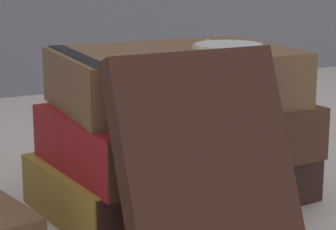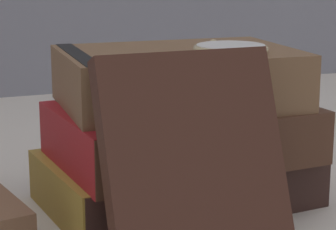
{
  "view_description": "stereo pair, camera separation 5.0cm",
  "coord_description": "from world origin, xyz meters",
  "px_view_note": "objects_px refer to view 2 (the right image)",
  "views": [
    {
      "loc": [
        -0.24,
        -0.43,
        0.19
      ],
      "look_at": [
        -0.02,
        0.01,
        0.08
      ],
      "focal_mm": 75.0,
      "sensor_mm": 36.0,
      "label": 1
    },
    {
      "loc": [
        -0.2,
        -0.45,
        0.19
      ],
      "look_at": [
        -0.02,
        0.01,
        0.08
      ],
      "focal_mm": 75.0,
      "sensor_mm": 36.0,
      "label": 2
    }
  ],
  "objects_px": {
    "book_flat_bottom": "(169,179)",
    "book_flat_top": "(177,78)",
    "book_flat_middle": "(176,133)",
    "pocket_watch": "(229,48)",
    "book_leaning_front": "(195,167)",
    "reading_glasses": "(99,159)"
  },
  "relations": [
    {
      "from": "book_flat_top",
      "to": "book_leaning_front",
      "type": "height_order",
      "value": "book_leaning_front"
    },
    {
      "from": "book_flat_bottom",
      "to": "pocket_watch",
      "type": "height_order",
      "value": "pocket_watch"
    },
    {
      "from": "pocket_watch",
      "to": "reading_glasses",
      "type": "bearing_deg",
      "value": 110.3
    },
    {
      "from": "book_flat_middle",
      "to": "book_flat_top",
      "type": "xyz_separation_m",
      "value": [
        0.0,
        0.01,
        0.04
      ]
    },
    {
      "from": "book_flat_top",
      "to": "book_flat_bottom",
      "type": "bearing_deg",
      "value": 171.59
    },
    {
      "from": "book_flat_top",
      "to": "reading_glasses",
      "type": "distance_m",
      "value": 0.16
    },
    {
      "from": "book_flat_top",
      "to": "pocket_watch",
      "type": "distance_m",
      "value": 0.05
    },
    {
      "from": "book_flat_middle",
      "to": "book_flat_top",
      "type": "bearing_deg",
      "value": 57.55
    },
    {
      "from": "book_flat_bottom",
      "to": "book_leaning_front",
      "type": "xyz_separation_m",
      "value": [
        -0.02,
        -0.1,
        0.04
      ]
    },
    {
      "from": "book_leaning_front",
      "to": "book_flat_top",
      "type": "bearing_deg",
      "value": 74.22
    },
    {
      "from": "book_flat_bottom",
      "to": "book_flat_top",
      "type": "relative_size",
      "value": 1.17
    },
    {
      "from": "book_flat_top",
      "to": "pocket_watch",
      "type": "xyz_separation_m",
      "value": [
        0.03,
        -0.03,
        0.02
      ]
    },
    {
      "from": "book_flat_top",
      "to": "book_leaning_front",
      "type": "bearing_deg",
      "value": -102.77
    },
    {
      "from": "book_leaning_front",
      "to": "reading_glasses",
      "type": "relative_size",
      "value": 1.2
    },
    {
      "from": "book_flat_bottom",
      "to": "book_flat_middle",
      "type": "relative_size",
      "value": 1.08
    },
    {
      "from": "book_flat_top",
      "to": "reading_glasses",
      "type": "bearing_deg",
      "value": 104.69
    },
    {
      "from": "book_flat_middle",
      "to": "book_leaning_front",
      "type": "bearing_deg",
      "value": -108.73
    },
    {
      "from": "book_flat_middle",
      "to": "pocket_watch",
      "type": "relative_size",
      "value": 3.34
    },
    {
      "from": "book_flat_middle",
      "to": "book_leaning_front",
      "type": "distance_m",
      "value": 0.09
    },
    {
      "from": "book_flat_bottom",
      "to": "pocket_watch",
      "type": "relative_size",
      "value": 3.62
    },
    {
      "from": "book_flat_top",
      "to": "book_leaning_front",
      "type": "xyz_separation_m",
      "value": [
        -0.03,
        -0.1,
        -0.04
      ]
    },
    {
      "from": "pocket_watch",
      "to": "book_flat_bottom",
      "type": "bearing_deg",
      "value": 143.53
    }
  ]
}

